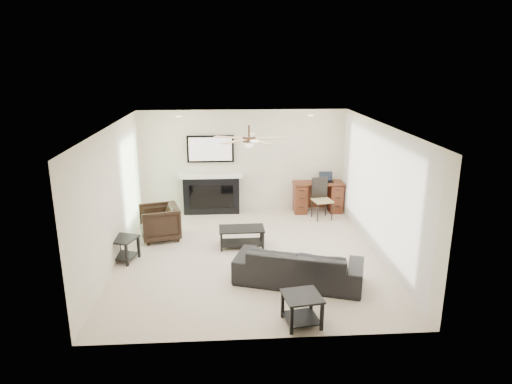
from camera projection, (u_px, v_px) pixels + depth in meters
room_shell at (259, 169)px, 8.43m from camera, size 5.50×5.54×2.52m
sofa at (299, 266)px, 7.66m from camera, size 2.28×1.46×0.62m
armchair at (160, 222)px, 9.54m from camera, size 0.96×0.95×0.72m
coffee_table at (242, 237)px, 9.17m from camera, size 0.91×0.52×0.40m
end_table_near at (302, 309)px, 6.48m from camera, size 0.60×0.60×0.45m
end_table_left at (123, 249)px, 8.54m from camera, size 0.64×0.64×0.45m
fireplace_unit at (211, 175)px, 10.97m from camera, size 1.52×0.34×1.91m
desk at (318, 197)px, 11.26m from camera, size 1.22×0.56×0.76m
desk_chair at (322, 199)px, 10.70m from camera, size 0.50×0.52×0.97m
laptop at (327, 177)px, 11.11m from camera, size 0.33×0.24×0.23m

